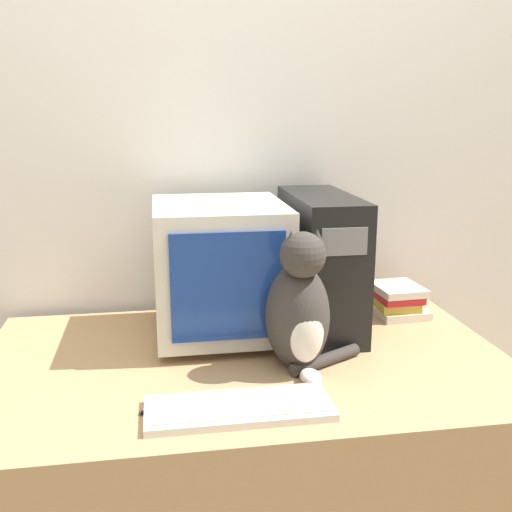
{
  "coord_description": "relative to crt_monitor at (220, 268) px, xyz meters",
  "views": [
    {
      "loc": [
        -0.23,
        -1.08,
        1.38
      ],
      "look_at": [
        0.04,
        0.51,
        0.99
      ],
      "focal_mm": 42.0,
      "sensor_mm": 36.0,
      "label": 1
    }
  ],
  "objects": [
    {
      "name": "keyboard",
      "position": [
        -0.01,
        -0.49,
        -0.2
      ],
      "size": [
        0.43,
        0.16,
        0.02
      ],
      "color": "silver",
      "rests_on": "desk"
    },
    {
      "name": "crt_monitor",
      "position": [
        0.0,
        0.0,
        0.0
      ],
      "size": [
        0.38,
        0.43,
        0.4
      ],
      "color": "beige",
      "rests_on": "desk"
    },
    {
      "name": "book_stack",
      "position": [
        0.6,
        0.08,
        -0.16
      ],
      "size": [
        0.17,
        0.19,
        0.1
      ],
      "color": "beige",
      "rests_on": "desk"
    },
    {
      "name": "pen",
      "position": [
        -0.17,
        -0.43,
        -0.2
      ],
      "size": [
        0.14,
        0.09,
        0.01
      ],
      "color": "black",
      "rests_on": "desk"
    },
    {
      "name": "cat",
      "position": [
        0.18,
        -0.28,
        -0.05
      ],
      "size": [
        0.28,
        0.26,
        0.38
      ],
      "rotation": [
        0.0,
        0.0,
        0.1
      ],
      "color": "#38332D",
      "rests_on": "desk"
    },
    {
      "name": "desk",
      "position": [
        0.05,
        -0.19,
        -0.56
      ],
      "size": [
        1.45,
        0.9,
        0.71
      ],
      "color": "tan",
      "rests_on": "ground_plane"
    },
    {
      "name": "computer_tower",
      "position": [
        0.31,
        0.02,
        0.0
      ],
      "size": [
        0.18,
        0.46,
        0.42
      ],
      "color": "black",
      "rests_on": "desk"
    },
    {
      "name": "wall_back",
      "position": [
        0.05,
        0.32,
        0.33
      ],
      "size": [
        7.0,
        0.05,
        2.5
      ],
      "color": "silver",
      "rests_on": "ground_plane"
    }
  ]
}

